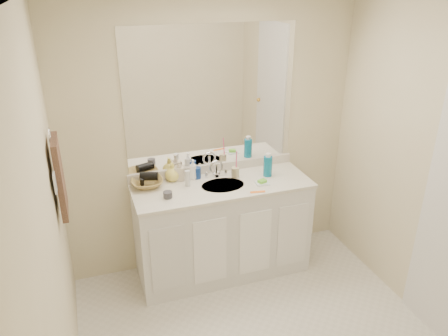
% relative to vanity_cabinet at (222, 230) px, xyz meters
% --- Properties ---
extents(wall_back, '(2.60, 0.02, 2.40)m').
position_rel_vanity_cabinet_xyz_m(wall_back, '(0.00, 0.28, 0.77)').
color(wall_back, beige).
rests_on(wall_back, floor).
extents(wall_left, '(0.02, 2.60, 2.40)m').
position_rel_vanity_cabinet_xyz_m(wall_left, '(-1.30, -1.02, 0.77)').
color(wall_left, beige).
rests_on(wall_left, floor).
extents(wall_right, '(0.02, 2.60, 2.40)m').
position_rel_vanity_cabinet_xyz_m(wall_right, '(1.30, -1.02, 0.77)').
color(wall_right, beige).
rests_on(wall_right, floor).
extents(vanity_cabinet, '(1.50, 0.55, 0.85)m').
position_rel_vanity_cabinet_xyz_m(vanity_cabinet, '(0.00, 0.00, 0.00)').
color(vanity_cabinet, silver).
rests_on(vanity_cabinet, floor).
extents(countertop, '(1.52, 0.57, 0.03)m').
position_rel_vanity_cabinet_xyz_m(countertop, '(0.00, 0.00, 0.44)').
color(countertop, silver).
rests_on(countertop, vanity_cabinet).
extents(backsplash, '(1.52, 0.03, 0.08)m').
position_rel_vanity_cabinet_xyz_m(backsplash, '(0.00, 0.26, 0.50)').
color(backsplash, silver).
rests_on(backsplash, countertop).
extents(sink_basin, '(0.37, 0.37, 0.02)m').
position_rel_vanity_cabinet_xyz_m(sink_basin, '(0.00, -0.02, 0.44)').
color(sink_basin, beige).
rests_on(sink_basin, countertop).
extents(faucet, '(0.02, 0.02, 0.11)m').
position_rel_vanity_cabinet_xyz_m(faucet, '(0.00, 0.16, 0.51)').
color(faucet, silver).
rests_on(faucet, countertop).
extents(mirror, '(1.48, 0.01, 1.20)m').
position_rel_vanity_cabinet_xyz_m(mirror, '(0.00, 0.27, 1.14)').
color(mirror, white).
rests_on(mirror, wall_back).
extents(blue_mug, '(0.09, 0.09, 0.10)m').
position_rel_vanity_cabinet_xyz_m(blue_mug, '(-0.17, 0.19, 0.50)').
color(blue_mug, navy).
rests_on(blue_mug, countertop).
extents(tan_cup, '(0.09, 0.09, 0.09)m').
position_rel_vanity_cabinet_xyz_m(tan_cup, '(0.15, 0.10, 0.50)').
color(tan_cup, '#C4B68A').
rests_on(tan_cup, countertop).
extents(toothbrush, '(0.02, 0.04, 0.19)m').
position_rel_vanity_cabinet_xyz_m(toothbrush, '(0.16, 0.10, 0.60)').
color(toothbrush, '#F54081').
rests_on(toothbrush, tan_cup).
extents(mouthwash_bottle, '(0.08, 0.08, 0.18)m').
position_rel_vanity_cabinet_xyz_m(mouthwash_bottle, '(0.43, 0.03, 0.55)').
color(mouthwash_bottle, '#0C6E94').
rests_on(mouthwash_bottle, countertop).
extents(soap_dish, '(0.12, 0.10, 0.01)m').
position_rel_vanity_cabinet_xyz_m(soap_dish, '(0.32, -0.11, 0.46)').
color(soap_dish, white).
rests_on(soap_dish, countertop).
extents(green_soap, '(0.08, 0.07, 0.02)m').
position_rel_vanity_cabinet_xyz_m(green_soap, '(0.32, -0.11, 0.48)').
color(green_soap, '#6CC931').
rests_on(green_soap, soap_dish).
extents(orange_comb, '(0.13, 0.05, 0.01)m').
position_rel_vanity_cabinet_xyz_m(orange_comb, '(0.23, -0.24, 0.46)').
color(orange_comb, orange).
rests_on(orange_comb, countertop).
extents(dark_jar, '(0.09, 0.09, 0.05)m').
position_rel_vanity_cabinet_xyz_m(dark_jar, '(-0.49, -0.09, 0.48)').
color(dark_jar, '#393840').
rests_on(dark_jar, countertop).
extents(extra_white_bottle, '(0.05, 0.05, 0.14)m').
position_rel_vanity_cabinet_xyz_m(extra_white_bottle, '(-0.28, 0.06, 0.52)').
color(extra_white_bottle, silver).
rests_on(extra_white_bottle, countertop).
extents(soap_bottle_white, '(0.07, 0.07, 0.18)m').
position_rel_vanity_cabinet_xyz_m(soap_bottle_white, '(-0.20, 0.18, 0.54)').
color(soap_bottle_white, white).
rests_on(soap_bottle_white, countertop).
extents(soap_bottle_cream, '(0.10, 0.10, 0.18)m').
position_rel_vanity_cabinet_xyz_m(soap_bottle_cream, '(-0.32, 0.20, 0.55)').
color(soap_bottle_cream, beige).
rests_on(soap_bottle_cream, countertop).
extents(soap_bottle_yellow, '(0.16, 0.16, 0.16)m').
position_rel_vanity_cabinet_xyz_m(soap_bottle_yellow, '(-0.38, 0.21, 0.54)').
color(soap_bottle_yellow, '#EAD95B').
rests_on(soap_bottle_yellow, countertop).
extents(wicker_basket, '(0.28, 0.28, 0.06)m').
position_rel_vanity_cabinet_xyz_m(wicker_basket, '(-0.61, 0.17, 0.49)').
color(wicker_basket, olive).
rests_on(wicker_basket, countertop).
extents(hair_dryer, '(0.16, 0.12, 0.07)m').
position_rel_vanity_cabinet_xyz_m(hair_dryer, '(-0.59, 0.17, 0.54)').
color(hair_dryer, black).
rests_on(hair_dryer, wicker_basket).
extents(towel_ring, '(0.01, 0.11, 0.11)m').
position_rel_vanity_cabinet_xyz_m(towel_ring, '(-1.27, -0.25, 1.12)').
color(towel_ring, silver).
rests_on(towel_ring, wall_left).
extents(hand_towel, '(0.04, 0.32, 0.55)m').
position_rel_vanity_cabinet_xyz_m(hand_towel, '(-1.25, -0.25, 0.82)').
color(hand_towel, '#33231B').
rests_on(hand_towel, towel_ring).
extents(switch_plate, '(0.01, 0.08, 0.13)m').
position_rel_vanity_cabinet_xyz_m(switch_plate, '(-1.27, -0.45, 0.88)').
color(switch_plate, silver).
rests_on(switch_plate, wall_left).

